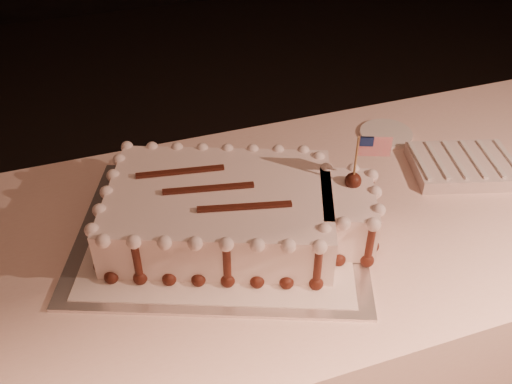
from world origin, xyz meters
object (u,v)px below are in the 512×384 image
object	(u,v)px
sheet_cake	(236,211)
cake_board	(221,232)
banquet_table	(358,305)
napkin_stack	(463,165)
side_plate	(386,134)

from	to	relation	value
sheet_cake	cake_board	bearing A→B (deg)	158.93
banquet_table	sheet_cake	world-z (taller)	sheet_cake
sheet_cake	napkin_stack	distance (m)	0.60
cake_board	side_plate	distance (m)	0.58
sheet_cake	napkin_stack	size ratio (longest dim) A/B	2.15
napkin_stack	sheet_cake	bearing A→B (deg)	-176.46
banquet_table	side_plate	world-z (taller)	side_plate
side_plate	sheet_cake	bearing A→B (deg)	-154.18
banquet_table	cake_board	distance (m)	0.53
cake_board	side_plate	size ratio (longest dim) A/B	4.37
cake_board	napkin_stack	bearing A→B (deg)	23.50
cake_board	side_plate	bearing A→B (deg)	44.66
banquet_table	napkin_stack	distance (m)	0.47
cake_board	sheet_cake	world-z (taller)	sheet_cake
napkin_stack	banquet_table	bearing A→B (deg)	-172.67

